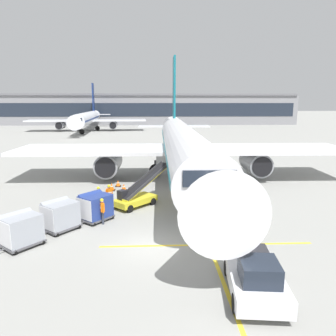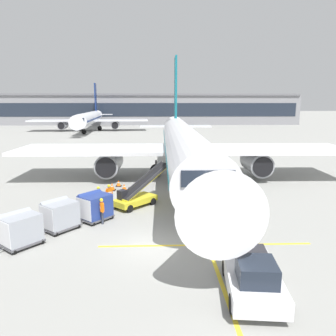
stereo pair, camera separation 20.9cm
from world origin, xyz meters
TOP-DOWN VIEW (x-y plane):
  - ground_plane at (0.00, 0.00)m, footprint 600.00×600.00m
  - parked_airplane at (3.11, 16.61)m, footprint 34.38×44.41m
  - belt_loader at (-1.16, 7.30)m, footprint 4.58×4.66m
  - baggage_cart_lead at (-3.82, 4.25)m, footprint 2.51×2.61m
  - baggage_cart_second at (-5.71, 2.65)m, footprint 2.51×2.61m
  - baggage_cart_third at (-7.21, 0.37)m, footprint 2.51×2.61m
  - pushback_tug at (4.34, -4.68)m, footprint 2.55×4.59m
  - ground_crew_by_loader at (-3.24, 3.56)m, footprint 0.38×0.53m
  - ground_crew_by_carts at (-4.23, 4.68)m, footprint 0.56×0.30m
  - ground_crew_marshaller at (-3.28, 7.15)m, footprint 0.50×0.40m
  - ground_crew_wingwalker at (-3.98, 6.59)m, footprint 0.44×0.43m
  - safety_cone_engine_keepout at (-3.72, 11.81)m, footprint 0.62×0.62m
  - safety_cone_wingtip at (-3.30, 13.27)m, footprint 0.53×0.53m
  - safety_cone_nose_mark at (-2.61, 11.74)m, footprint 0.56×0.56m
  - apron_guidance_line_lead_in at (3.25, 15.80)m, footprint 0.20×110.00m
  - apron_guidance_line_stop_bar at (3.10, 0.08)m, footprint 12.00×0.20m
  - terminal_building at (-4.69, 108.68)m, footprint 113.19×20.79m
  - distant_airplane at (-18.87, 76.00)m, footprint 33.43×42.65m

SIDE VIEW (x-z plane):
  - ground_plane at x=0.00m, z-range 0.00..0.00m
  - apron_guidance_line_lead_in at x=3.25m, z-range 0.00..0.01m
  - apron_guidance_line_stop_bar at x=3.10m, z-range 0.00..0.01m
  - safety_cone_wingtip at x=-3.30m, z-range -0.01..0.60m
  - safety_cone_nose_mark at x=-2.61m, z-range -0.01..0.62m
  - safety_cone_engine_keepout at x=-3.72m, z-range -0.01..0.69m
  - pushback_tug at x=4.34m, z-range -0.09..1.74m
  - belt_loader at x=-1.16m, z-range -0.66..2.41m
  - ground_crew_by_loader at x=-3.24m, z-range 0.13..1.87m
  - ground_crew_by_carts at x=-4.23m, z-range 0.13..1.87m
  - ground_crew_marshaller at x=-3.28m, z-range 0.13..1.87m
  - ground_crew_wingwalker at x=-3.98m, z-range 0.13..1.87m
  - baggage_cart_lead at x=-3.82m, z-range 0.04..1.96m
  - baggage_cart_second at x=-5.71m, z-range 0.04..1.96m
  - baggage_cart_third at x=-7.21m, z-range 0.04..1.96m
  - distant_airplane at x=-18.87m, z-range -3.68..10.53m
  - parked_airplane at x=3.11m, z-range -3.82..10.93m
  - terminal_building at x=-4.69m, z-range -0.05..11.02m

